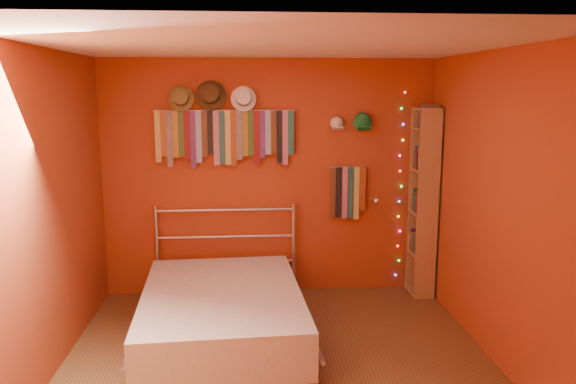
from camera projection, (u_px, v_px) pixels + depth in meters
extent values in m
plane|color=brown|center=(279.00, 367.00, 4.48)|extent=(3.50, 3.50, 0.00)
cube|color=maroon|center=(269.00, 178.00, 5.97)|extent=(3.50, 0.02, 2.50)
cube|color=maroon|center=(502.00, 211.00, 4.37)|extent=(0.02, 3.50, 2.50)
cube|color=maroon|center=(41.00, 218.00, 4.13)|extent=(0.02, 3.50, 2.50)
cube|color=white|center=(278.00, 45.00, 4.02)|extent=(3.50, 3.50, 0.02)
cylinder|color=silver|center=(224.00, 111.00, 5.76)|extent=(1.45, 0.01, 0.01)
cube|color=#B7A449|center=(158.00, 137.00, 5.75)|extent=(0.06, 0.01, 0.53)
cube|color=brown|center=(163.00, 134.00, 5.74)|extent=(0.06, 0.01, 0.47)
cube|color=#131853|center=(169.00, 139.00, 5.75)|extent=(0.06, 0.01, 0.57)
cube|color=#976A1B|center=(175.00, 134.00, 5.75)|extent=(0.06, 0.01, 0.48)
cube|color=#2B491D|center=(181.00, 134.00, 5.75)|extent=(0.06, 0.01, 0.47)
cube|color=#5C0D12|center=(187.00, 136.00, 5.75)|extent=(0.06, 0.01, 0.50)
cube|color=#3C1862|center=(193.00, 140.00, 5.78)|extent=(0.06, 0.01, 0.59)
cube|color=#728DCB|center=(199.00, 137.00, 5.77)|extent=(0.06, 0.01, 0.53)
cube|color=#452517|center=(204.00, 134.00, 5.76)|extent=(0.06, 0.01, 0.47)
cube|color=black|center=(210.00, 133.00, 5.78)|extent=(0.06, 0.01, 0.45)
cube|color=#AA557A|center=(216.00, 138.00, 5.78)|extent=(0.06, 0.01, 0.56)
cube|color=#184D56|center=(222.00, 137.00, 5.78)|extent=(0.06, 0.01, 0.55)
cube|color=#C9B950|center=(228.00, 138.00, 5.80)|extent=(0.06, 0.01, 0.56)
cube|color=maroon|center=(234.00, 139.00, 5.80)|extent=(0.06, 0.01, 0.58)
cube|color=navy|center=(239.00, 135.00, 5.79)|extent=(0.06, 0.01, 0.51)
cube|color=olive|center=(245.00, 134.00, 5.80)|extent=(0.06, 0.01, 0.47)
cube|color=#24491D|center=(251.00, 133.00, 5.80)|extent=(0.06, 0.01, 0.47)
cube|color=maroon|center=(257.00, 138.00, 5.81)|extent=(0.06, 0.01, 0.56)
cube|color=#3E175C|center=(262.00, 134.00, 5.82)|extent=(0.06, 0.01, 0.49)
cube|color=#6E89C3|center=(268.00, 133.00, 5.81)|extent=(0.06, 0.01, 0.46)
cube|color=#472F17|center=(274.00, 132.00, 5.81)|extent=(0.06, 0.01, 0.44)
cube|color=black|center=(280.00, 137.00, 5.84)|extent=(0.06, 0.01, 0.54)
cube|color=#A35174|center=(285.00, 138.00, 5.84)|extent=(0.06, 0.01, 0.56)
cube|color=#195A51|center=(291.00, 133.00, 5.82)|extent=(0.06, 0.01, 0.46)
cylinder|color=silver|center=(348.00, 167.00, 5.96)|extent=(0.40, 0.01, 0.01)
cube|color=#462917|center=(333.00, 192.00, 5.98)|extent=(0.06, 0.01, 0.54)
cube|color=black|center=(339.00, 192.00, 5.98)|extent=(0.06, 0.01, 0.54)
cube|color=#B05876|center=(345.00, 193.00, 5.98)|extent=(0.06, 0.01, 0.56)
cube|color=#1A555E|center=(351.00, 193.00, 6.00)|extent=(0.06, 0.01, 0.55)
cube|color=#ADAF46|center=(357.00, 193.00, 6.00)|extent=(0.06, 0.01, 0.57)
cube|color=maroon|center=(363.00, 189.00, 5.99)|extent=(0.06, 0.01, 0.47)
cylinder|color=olive|center=(181.00, 99.00, 5.69)|extent=(0.26, 0.06, 0.26)
cylinder|color=olive|center=(181.00, 98.00, 5.65)|extent=(0.15, 0.13, 0.17)
cylinder|color=#332314|center=(181.00, 98.00, 5.67)|extent=(0.16, 0.05, 0.16)
cylinder|color=#402D16|center=(211.00, 95.00, 5.71)|extent=(0.31, 0.08, 0.30)
cylinder|color=#402D16|center=(211.00, 94.00, 5.65)|extent=(0.18, 0.15, 0.20)
cylinder|color=black|center=(211.00, 95.00, 5.68)|extent=(0.19, 0.06, 0.19)
cylinder|color=white|center=(244.00, 99.00, 5.74)|extent=(0.26, 0.06, 0.26)
cylinder|color=white|center=(243.00, 98.00, 5.69)|extent=(0.15, 0.13, 0.17)
cylinder|color=black|center=(244.00, 98.00, 5.71)|extent=(0.16, 0.05, 0.16)
ellipsoid|color=white|center=(337.00, 123.00, 5.86)|extent=(0.16, 0.12, 0.16)
cube|color=white|center=(338.00, 129.00, 5.78)|extent=(0.11, 0.08, 0.05)
ellipsoid|color=#1C803B|center=(362.00, 122.00, 5.88)|extent=(0.19, 0.14, 0.19)
cube|color=#1C803B|center=(364.00, 128.00, 5.78)|extent=(0.14, 0.10, 0.06)
sphere|color=#FF3333|center=(405.00, 92.00, 5.86)|extent=(0.02, 0.02, 0.02)
sphere|color=#33FF4C|center=(402.00, 108.00, 5.89)|extent=(0.02, 0.02, 0.02)
sphere|color=#4C66FF|center=(403.00, 124.00, 5.92)|extent=(0.02, 0.02, 0.02)
sphere|color=yellow|center=(403.00, 140.00, 5.95)|extent=(0.02, 0.02, 0.02)
sphere|color=#FF4CCC|center=(400.00, 156.00, 5.98)|extent=(0.02, 0.02, 0.02)
sphere|color=#FF3333|center=(400.00, 171.00, 6.01)|extent=(0.02, 0.02, 0.02)
sphere|color=#33FF4C|center=(401.00, 186.00, 6.05)|extent=(0.02, 0.02, 0.02)
sphere|color=#4C66FF|center=(399.00, 201.00, 6.08)|extent=(0.02, 0.02, 0.02)
sphere|color=yellow|center=(398.00, 216.00, 6.11)|extent=(0.02, 0.02, 0.02)
sphere|color=#FF4CCC|center=(400.00, 231.00, 6.14)|extent=(0.02, 0.02, 0.02)
sphere|color=#FF3333|center=(398.00, 246.00, 6.17)|extent=(0.02, 0.02, 0.02)
sphere|color=#33FF4C|center=(399.00, 260.00, 6.20)|extent=(0.02, 0.02, 0.02)
sphere|color=#4C66FF|center=(395.00, 275.00, 6.23)|extent=(0.02, 0.02, 0.02)
cylinder|color=silver|center=(371.00, 199.00, 6.07)|extent=(0.03, 0.03, 0.03)
cylinder|color=silver|center=(374.00, 198.00, 5.95)|extent=(0.01, 0.24, 0.07)
sphere|color=white|center=(376.00, 201.00, 5.84)|extent=(0.06, 0.06, 0.06)
cube|color=olive|center=(429.00, 206.00, 5.75)|extent=(0.24, 0.02, 2.00)
cube|color=olive|center=(419.00, 200.00, 6.07)|extent=(0.24, 0.02, 2.00)
cube|color=olive|center=(435.00, 203.00, 5.92)|extent=(0.02, 0.34, 2.00)
cube|color=olive|center=(420.00, 291.00, 6.09)|extent=(0.24, 0.32, 0.02)
cube|color=olive|center=(422.00, 253.00, 6.01)|extent=(0.24, 0.32, 0.02)
cube|color=olive|center=(423.00, 212.00, 5.93)|extent=(0.24, 0.32, 0.02)
cube|color=olive|center=(425.00, 170.00, 5.85)|extent=(0.24, 0.32, 0.02)
cube|color=olive|center=(427.00, 129.00, 5.77)|extent=(0.24, 0.32, 0.02)
cube|color=olive|center=(428.00, 109.00, 5.73)|extent=(0.24, 0.32, 0.02)
cylinder|color=silver|center=(157.00, 252.00, 5.92)|extent=(0.04, 0.04, 0.98)
cylinder|color=silver|center=(294.00, 249.00, 6.03)|extent=(0.04, 0.04, 0.98)
cylinder|color=silver|center=(226.00, 262.00, 6.00)|extent=(1.45, 0.02, 0.02)
cylinder|color=silver|center=(226.00, 237.00, 5.95)|extent=(1.45, 0.02, 0.02)
cylinder|color=silver|center=(225.00, 210.00, 5.89)|extent=(1.45, 0.02, 0.02)
cube|color=beige|center=(222.00, 312.00, 5.01)|extent=(1.50, 2.04, 0.39)
cylinder|color=silver|center=(140.00, 316.00, 4.96)|extent=(0.14, 1.96, 0.03)
cylinder|color=silver|center=(303.00, 311.00, 5.06)|extent=(0.14, 1.96, 0.03)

